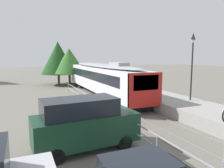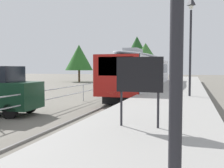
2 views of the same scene
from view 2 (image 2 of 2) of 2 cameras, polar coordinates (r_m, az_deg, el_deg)
name	(u,v)px [view 2 (image 2 of 2)]	position (r m, az deg, el deg)	size (l,w,h in m)	color
ground_plane	(92,100)	(20.30, -4.31, -3.38)	(160.00, 160.00, 0.00)	#6B665B
track_rails	(130,101)	(19.41, 3.98, -3.59)	(3.20, 60.00, 0.14)	#6B665B
commuter_train	(144,71)	(24.56, 6.85, 2.81)	(2.82, 18.82, 3.74)	silver
station_platform	(176,96)	(18.90, 13.64, -2.60)	(3.90, 60.00, 0.90)	#999691
platform_lamp_mid_platform	(191,27)	(15.00, 16.67, 11.79)	(0.34, 0.34, 5.35)	#232328
platform_notice_board	(140,77)	(6.77, 5.98, 1.52)	(1.20, 0.08, 1.80)	#232328
tree_behind_carpark	(79,58)	(47.10, -7.15, 5.70)	(4.92, 4.92, 6.54)	brown
tree_behind_station_far	(137,55)	(36.48, 5.41, 6.28)	(5.33, 5.33, 6.76)	brown
tree_distant_left	(145,58)	(34.78, 7.25, 5.64)	(5.14, 5.14, 5.68)	brown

